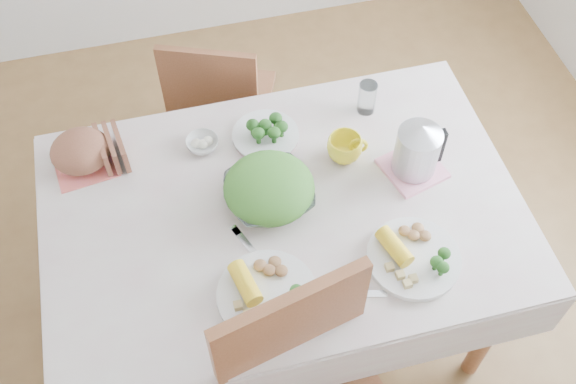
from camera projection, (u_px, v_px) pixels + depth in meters
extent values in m
plane|color=brown|center=(284.00, 315.00, 2.73)|extent=(3.60, 3.60, 0.00)
cube|color=brown|center=(284.00, 269.00, 2.43)|extent=(1.40, 0.90, 0.75)
cube|color=beige|center=(283.00, 210.00, 2.12)|extent=(1.50, 1.00, 0.01)
cube|color=brown|center=(223.00, 94.00, 2.81)|extent=(0.51, 0.51, 0.86)
imported|color=white|center=(269.00, 194.00, 2.11)|extent=(0.30, 0.30, 0.07)
cylinder|color=white|center=(267.00, 296.00, 1.93)|extent=(0.33, 0.33, 0.02)
cylinder|color=white|center=(413.00, 259.00, 2.00)|extent=(0.29, 0.29, 0.02)
cylinder|color=beige|center=(266.00, 136.00, 2.28)|extent=(0.27, 0.27, 0.02)
cube|color=#FA6E65|center=(85.00, 163.00, 2.22)|extent=(0.22, 0.22, 0.00)
ellipsoid|color=brown|center=(81.00, 152.00, 2.18)|extent=(0.20, 0.19, 0.12)
imported|color=white|center=(202.00, 144.00, 2.25)|extent=(0.13, 0.13, 0.03)
imported|color=yellow|center=(344.00, 148.00, 2.20)|extent=(0.14, 0.14, 0.09)
cylinder|color=white|center=(367.00, 97.00, 2.31)|extent=(0.08, 0.08, 0.12)
cube|color=pink|center=(413.00, 168.00, 2.20)|extent=(0.22, 0.22, 0.01)
cylinder|color=#B2B5BA|center=(418.00, 146.00, 2.11)|extent=(0.15, 0.15, 0.20)
cube|color=silver|center=(250.00, 248.00, 2.03)|extent=(0.09, 0.17, 0.00)
cube|color=silver|center=(355.00, 294.00, 1.94)|extent=(0.19, 0.06, 0.00)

